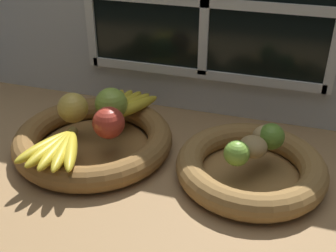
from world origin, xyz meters
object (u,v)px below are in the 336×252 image
(apple_green_back, at_px, (111,104))
(banana_bunch_back, at_px, (126,105))
(banana_bunch_front, at_px, (58,149))
(fruit_bowl_left, at_px, (94,140))
(apple_red_right, at_px, (109,123))
(potato_large, at_px, (253,147))
(potato_back, at_px, (266,136))
(apple_golden_left, at_px, (73,108))
(lime_far, at_px, (271,136))
(lime_near, at_px, (237,153))
(fruit_bowl_right, at_px, (250,167))

(apple_green_back, relative_size, banana_bunch_back, 0.47)
(banana_bunch_front, bearing_deg, fruit_bowl_left, 80.29)
(apple_red_right, xyz_separation_m, potato_large, (0.32, 0.02, -0.01))
(fruit_bowl_left, relative_size, potato_back, 6.17)
(apple_golden_left, relative_size, lime_far, 1.27)
(banana_bunch_front, height_order, banana_bunch_back, same)
(banana_bunch_back, xyz_separation_m, lime_far, (0.37, -0.07, 0.02))
(banana_bunch_front, distance_m, potato_large, 0.42)
(apple_red_right, distance_m, apple_golden_left, 0.12)
(apple_red_right, relative_size, lime_far, 1.27)
(apple_golden_left, xyz_separation_m, potato_large, (0.44, -0.02, -0.01))
(fruit_bowl_left, relative_size, apple_golden_left, 5.16)
(apple_green_back, xyz_separation_m, banana_bunch_front, (-0.04, -0.18, -0.03))
(banana_bunch_back, relative_size, lime_near, 3.13)
(apple_red_right, xyz_separation_m, potato_back, (0.34, 0.07, -0.01))
(apple_golden_left, bearing_deg, banana_bunch_back, 44.09)
(apple_red_right, height_order, potato_back, apple_red_right)
(apple_golden_left, bearing_deg, potato_large, -2.47)
(apple_golden_left, xyz_separation_m, banana_bunch_back, (0.10, 0.09, -0.02))
(potato_back, relative_size, potato_large, 1.02)
(fruit_bowl_right, height_order, potato_back, potato_back)
(apple_red_right, relative_size, banana_bunch_back, 0.44)
(apple_red_right, bearing_deg, apple_green_back, 110.49)
(lime_far, bearing_deg, banana_bunch_back, 169.12)
(apple_red_right, height_order, lime_far, apple_red_right)
(apple_golden_left, relative_size, lime_near, 1.37)
(banana_bunch_front, relative_size, lime_near, 3.11)
(fruit_bowl_left, relative_size, fruit_bowl_right, 1.17)
(lime_near, bearing_deg, fruit_bowl_left, 173.11)
(fruit_bowl_right, xyz_separation_m, apple_golden_left, (-0.44, 0.02, 0.07))
(fruit_bowl_right, distance_m, apple_golden_left, 0.44)
(apple_green_back, height_order, lime_far, apple_green_back)
(apple_golden_left, xyz_separation_m, lime_near, (0.41, -0.06, -0.01))
(apple_golden_left, distance_m, banana_bunch_front, 0.15)
(fruit_bowl_left, relative_size, apple_green_back, 4.79)
(fruit_bowl_right, bearing_deg, apple_golden_left, 177.53)
(fruit_bowl_left, xyz_separation_m, banana_bunch_front, (-0.02, -0.12, 0.05))
(fruit_bowl_left, height_order, potato_back, potato_back)
(banana_bunch_front, relative_size, lime_far, 2.88)
(apple_green_back, distance_m, potato_back, 0.38)
(potato_large, height_order, lime_far, lime_far)
(potato_back, bearing_deg, lime_near, -118.98)
(fruit_bowl_right, distance_m, apple_green_back, 0.37)
(banana_bunch_back, distance_m, lime_near, 0.35)
(fruit_bowl_right, xyz_separation_m, lime_near, (-0.03, -0.04, 0.06))
(banana_bunch_front, xyz_separation_m, lime_far, (0.43, 0.16, 0.02))
(apple_golden_left, relative_size, apple_green_back, 0.93)
(lime_near, bearing_deg, fruit_bowl_right, 56.31)
(banana_bunch_front, bearing_deg, lime_far, 20.70)
(apple_green_back, bearing_deg, lime_far, -2.80)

